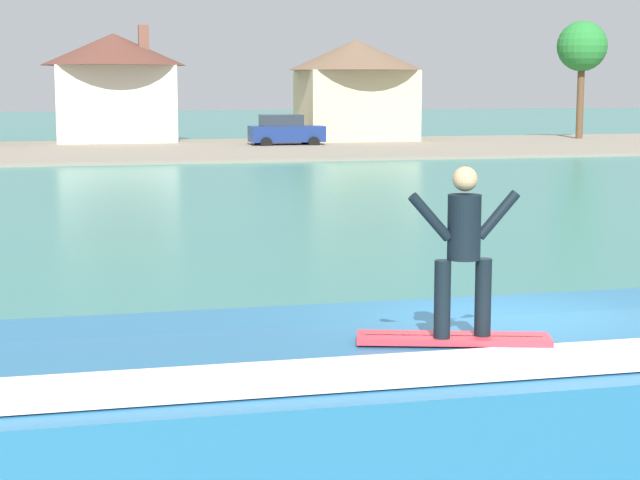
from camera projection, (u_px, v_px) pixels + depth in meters
The scene contains 9 objects.
ground_plane at pixel (510, 413), 12.24m from camera, with size 260.00×260.00×0.00m, color #337970.
wave_crest at pixel (413, 388), 11.22m from camera, with size 9.63×4.10×1.19m.
surfboard at pixel (453, 339), 10.58m from camera, with size 1.92×0.95×0.06m.
surfer at pixel (464, 243), 10.40m from camera, with size 1.13×0.32×1.66m.
shoreline_bank at pixel (149, 150), 57.74m from camera, with size 120.00×18.44×0.16m.
car_far_shore at pixel (285, 131), 61.46m from camera, with size 4.19×2.06×1.86m.
house_gabled_white at pixel (356, 84), 66.32m from camera, with size 8.25×8.25×6.23m.
house_small_cottage at pixel (114, 80), 64.62m from camera, with size 8.56×8.56×7.00m.
tree_tall_bare at pixel (582, 48), 67.45m from camera, with size 3.11×3.11×7.45m.
Camera 1 is at (-4.89, -10.98, 3.70)m, focal length 60.99 mm.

